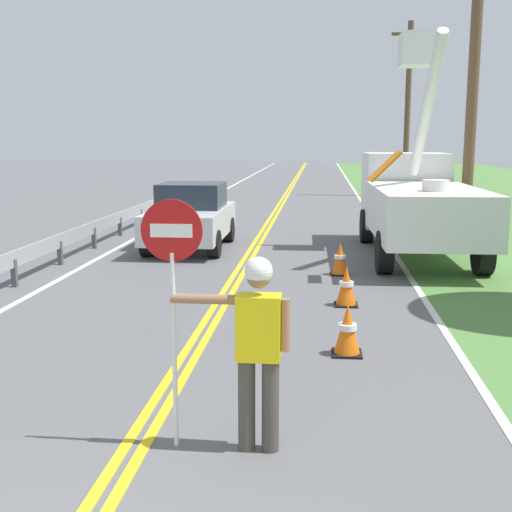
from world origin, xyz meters
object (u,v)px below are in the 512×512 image
(utility_bucket_truck, at_px, (416,197))
(traffic_cone_tail, at_px, (340,259))
(flagger_worker, at_px, (257,342))
(traffic_cone_lead, at_px, (347,330))
(oncoming_sedan_nearest, at_px, (191,217))
(stop_sign_paddle, at_px, (172,268))
(utility_pole_mid, at_px, (408,107))
(traffic_cone_mid, at_px, (346,286))
(utility_pole_near, at_px, (473,78))

(utility_bucket_truck, height_order, traffic_cone_tail, utility_bucket_truck)
(flagger_worker, distance_m, traffic_cone_lead, 3.06)
(flagger_worker, relative_size, oncoming_sedan_nearest, 0.44)
(flagger_worker, bearing_deg, stop_sign_paddle, 179.37)
(utility_pole_mid, bearing_deg, flagger_worker, -99.73)
(flagger_worker, distance_m, stop_sign_paddle, 1.02)
(utility_bucket_truck, relative_size, traffic_cone_lead, 9.79)
(oncoming_sedan_nearest, distance_m, traffic_cone_lead, 9.12)
(utility_bucket_truck, bearing_deg, stop_sign_paddle, -108.74)
(utility_pole_mid, distance_m, traffic_cone_mid, 23.03)
(traffic_cone_lead, distance_m, traffic_cone_mid, 2.64)
(traffic_cone_lead, height_order, traffic_cone_tail, same)
(utility_pole_near, height_order, traffic_cone_tail, utility_pole_near)
(utility_pole_mid, bearing_deg, stop_sign_paddle, -101.27)
(utility_bucket_truck, bearing_deg, utility_pole_mid, 83.75)
(utility_bucket_truck, relative_size, oncoming_sedan_nearest, 1.67)
(utility_pole_mid, height_order, traffic_cone_tail, utility_pole_mid)
(utility_pole_mid, bearing_deg, traffic_cone_lead, -98.72)
(oncoming_sedan_nearest, height_order, utility_pole_near, utility_pole_near)
(utility_pole_mid, xyz_separation_m, traffic_cone_tail, (-3.78, -19.75, -4.05))
(oncoming_sedan_nearest, relative_size, traffic_cone_lead, 5.87)
(stop_sign_paddle, relative_size, utility_pole_mid, 0.28)
(utility_pole_mid, bearing_deg, traffic_cone_mid, -99.51)
(utility_pole_near, relative_size, traffic_cone_mid, 11.89)
(utility_bucket_truck, height_order, traffic_cone_mid, utility_bucket_truck)
(utility_bucket_truck, relative_size, utility_pole_near, 0.82)
(flagger_worker, bearing_deg, utility_pole_near, 69.67)
(utility_pole_near, xyz_separation_m, traffic_cone_lead, (-3.37, -8.80, -4.01))
(stop_sign_paddle, bearing_deg, traffic_cone_mid, 71.80)
(traffic_cone_mid, bearing_deg, oncoming_sedan_nearest, 124.12)
(stop_sign_paddle, height_order, traffic_cone_lead, stop_sign_paddle)
(traffic_cone_mid, bearing_deg, utility_pole_near, 61.95)
(utility_bucket_truck, height_order, traffic_cone_lead, utility_bucket_truck)
(stop_sign_paddle, bearing_deg, utility_pole_near, 66.40)
(oncoming_sedan_nearest, xyz_separation_m, traffic_cone_tail, (3.80, -3.05, -0.50))
(utility_pole_near, bearing_deg, flagger_worker, -110.33)
(utility_pole_mid, relative_size, traffic_cone_mid, 12.02)
(utility_bucket_truck, distance_m, oncoming_sedan_nearest, 5.76)
(stop_sign_paddle, height_order, oncoming_sedan_nearest, stop_sign_paddle)
(flagger_worker, distance_m, oncoming_sedan_nearest, 11.48)
(utility_pole_near, distance_m, traffic_cone_mid, 8.05)
(stop_sign_paddle, bearing_deg, oncoming_sedan_nearest, 100.40)
(utility_pole_mid, distance_m, traffic_cone_tail, 20.51)
(utility_pole_near, distance_m, traffic_cone_tail, 6.30)
(stop_sign_paddle, distance_m, oncoming_sedan_nearest, 11.34)
(utility_bucket_truck, xyz_separation_m, utility_pole_near, (1.39, 0.76, 2.93))
(stop_sign_paddle, distance_m, traffic_cone_lead, 3.57)
(stop_sign_paddle, relative_size, utility_bucket_truck, 0.34)
(utility_bucket_truck, distance_m, traffic_cone_tail, 3.56)
(utility_bucket_truck, xyz_separation_m, traffic_cone_tail, (-1.92, -2.79, -1.08))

